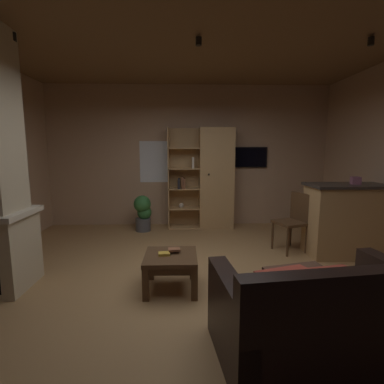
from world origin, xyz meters
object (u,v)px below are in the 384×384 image
(table_book_0, at_px, (164,254))
(leather_couch, at_px, (321,319))
(table_book_1, at_px, (174,249))
(wall_mounted_tv, at_px, (249,157))
(bookshelf_cabinet, at_px, (212,179))
(tissue_box, at_px, (356,181))
(potted_floor_plant, at_px, (143,212))
(kitchen_bar_counter, at_px, (353,220))
(dining_chair, at_px, (294,218))
(coffee_table, at_px, (171,262))

(table_book_0, bearing_deg, leather_couch, -41.97)
(table_book_1, height_order, wall_mounted_tv, wall_mounted_tv)
(bookshelf_cabinet, distance_m, leather_couch, 3.91)
(tissue_box, relative_size, potted_floor_plant, 0.17)
(leather_couch, height_order, potted_floor_plant, leather_couch)
(kitchen_bar_counter, height_order, wall_mounted_tv, wall_mounted_tv)
(tissue_box, bearing_deg, table_book_0, -160.24)
(bookshelf_cabinet, height_order, leather_couch, bookshelf_cabinet)
(tissue_box, bearing_deg, dining_chair, 163.52)
(dining_chair, bearing_deg, table_book_0, -148.07)
(potted_floor_plant, bearing_deg, bookshelf_cabinet, 10.17)
(leather_couch, relative_size, potted_floor_plant, 2.36)
(leather_couch, relative_size, wall_mounted_tv, 2.22)
(coffee_table, distance_m, potted_floor_plant, 2.51)
(potted_floor_plant, relative_size, wall_mounted_tv, 0.94)
(table_book_0, bearing_deg, table_book_1, 30.95)
(kitchen_bar_counter, distance_m, tissue_box, 0.60)
(bookshelf_cabinet, xyz_separation_m, coffee_table, (-0.73, -2.68, -0.68))
(bookshelf_cabinet, bearing_deg, potted_floor_plant, -169.83)
(leather_couch, distance_m, dining_chair, 2.47)
(leather_couch, height_order, table_book_0, leather_couch)
(bookshelf_cabinet, xyz_separation_m, table_book_0, (-0.81, -2.68, -0.58))
(bookshelf_cabinet, bearing_deg, leather_couch, -83.13)
(leather_couch, xyz_separation_m, table_book_0, (-1.27, 1.14, 0.11))
(tissue_box, distance_m, table_book_1, 2.88)
(tissue_box, height_order, table_book_1, tissue_box)
(table_book_0, bearing_deg, wall_mounted_tv, 61.02)
(coffee_table, xyz_separation_m, table_book_0, (-0.07, -0.00, 0.10))
(tissue_box, bearing_deg, bookshelf_cabinet, 139.05)
(leather_couch, bearing_deg, dining_chair, 73.56)
(wall_mounted_tv, bearing_deg, dining_chair, -77.75)
(kitchen_bar_counter, bearing_deg, tissue_box, -148.75)
(kitchen_bar_counter, bearing_deg, potted_floor_plant, 156.94)
(leather_couch, height_order, wall_mounted_tv, wall_mounted_tv)
(tissue_box, xyz_separation_m, table_book_1, (-2.64, -0.92, -0.69))
(coffee_table, height_order, wall_mounted_tv, wall_mounted_tv)
(tissue_box, bearing_deg, kitchen_bar_counter, 31.25)
(coffee_table, bearing_deg, dining_chair, 32.86)
(tissue_box, height_order, table_book_0, tissue_box)
(coffee_table, distance_m, dining_chair, 2.26)
(coffee_table, bearing_deg, kitchen_bar_counter, 20.33)
(kitchen_bar_counter, relative_size, table_book_0, 10.72)
(bookshelf_cabinet, relative_size, dining_chair, 2.20)
(bookshelf_cabinet, xyz_separation_m, kitchen_bar_counter, (1.97, -1.67, -0.46))
(leather_couch, bearing_deg, table_book_0, 138.03)
(table_book_1, bearing_deg, leather_couch, -46.24)
(bookshelf_cabinet, height_order, kitchen_bar_counter, bookshelf_cabinet)
(leather_couch, bearing_deg, coffee_table, 136.28)
(table_book_1, xyz_separation_m, wall_mounted_tv, (1.49, 2.82, 0.98))
(kitchen_bar_counter, height_order, tissue_box, tissue_box)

